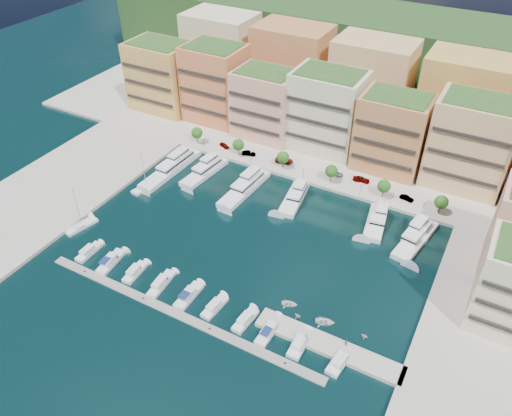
% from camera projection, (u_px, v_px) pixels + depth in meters
% --- Properties ---
extents(ground, '(400.00, 400.00, 0.00)m').
position_uv_depth(ground, '(253.00, 240.00, 130.25)').
color(ground, black).
rests_on(ground, ground).
extents(north_quay, '(220.00, 64.00, 2.00)m').
position_uv_depth(north_quay, '(340.00, 137.00, 173.32)').
color(north_quay, '#9E998E').
rests_on(north_quay, ground).
extents(east_quay, '(34.00, 76.00, 2.00)m').
position_uv_depth(east_quay, '(501.00, 360.00, 101.04)').
color(east_quay, '#9E998E').
rests_on(east_quay, ground).
extents(west_quay, '(34.00, 76.00, 2.00)m').
position_uv_depth(west_quay, '(58.00, 189.00, 148.35)').
color(west_quay, '#9E998E').
rests_on(west_quay, ground).
extents(hillside, '(240.00, 40.00, 58.00)m').
position_uv_depth(hillside, '(382.00, 87.00, 206.67)').
color(hillside, '#1B3716').
rests_on(hillside, ground).
extents(south_pontoon, '(72.00, 2.20, 0.35)m').
position_uv_depth(south_pontoon, '(176.00, 314.00, 110.55)').
color(south_pontoon, gray).
rests_on(south_pontoon, ground).
extents(finger_pier, '(32.00, 5.00, 2.00)m').
position_uv_depth(finger_pier, '(328.00, 347.00, 103.52)').
color(finger_pier, '#9E998E').
rests_on(finger_pier, ground).
extents(apartment_0, '(22.00, 16.50, 24.80)m').
position_uv_depth(apartment_0, '(162.00, 76.00, 182.04)').
color(apartment_0, gold).
rests_on(apartment_0, north_quay).
extents(apartment_1, '(20.00, 16.50, 26.80)m').
position_uv_depth(apartment_1, '(215.00, 83.00, 174.43)').
color(apartment_1, '#CD6E44').
rests_on(apartment_1, north_quay).
extents(apartment_2, '(20.00, 15.50, 22.80)m').
position_uv_depth(apartment_2, '(265.00, 104.00, 166.25)').
color(apartment_2, '#EF9385').
rests_on(apartment_2, north_quay).
extents(apartment_3, '(22.00, 16.50, 25.80)m').
position_uv_depth(apartment_3, '(327.00, 111.00, 158.71)').
color(apartment_3, beige).
rests_on(apartment_3, north_quay).
extents(apartment_4, '(20.00, 15.50, 23.80)m').
position_uv_depth(apartment_4, '(392.00, 133.00, 149.54)').
color(apartment_4, '#C7784A').
rests_on(apartment_4, north_quay).
extents(apartment_5, '(22.00, 16.50, 26.80)m').
position_uv_depth(apartment_5, '(471.00, 143.00, 141.62)').
color(apartment_5, '#DBB574').
rests_on(apartment_5, north_quay).
extents(backblock_0, '(26.00, 18.00, 30.00)m').
position_uv_depth(backblock_0, '(222.00, 53.00, 192.89)').
color(backblock_0, beige).
rests_on(backblock_0, north_quay).
extents(backblock_1, '(26.00, 18.00, 30.00)m').
position_uv_depth(backblock_1, '(292.00, 68.00, 181.44)').
color(backblock_1, '#C7784A').
rests_on(backblock_1, north_quay).
extents(backblock_2, '(26.00, 18.00, 30.00)m').
position_uv_depth(backblock_2, '(371.00, 84.00, 170.00)').
color(backblock_2, '#DBB574').
rests_on(backblock_2, north_quay).
extents(backblock_3, '(26.00, 18.00, 30.00)m').
position_uv_depth(backblock_3, '(462.00, 103.00, 158.55)').
color(backblock_3, gold).
rests_on(backblock_3, north_quay).
extents(tree_0, '(3.80, 3.80, 5.65)m').
position_uv_depth(tree_0, '(197.00, 133.00, 165.89)').
color(tree_0, '#473323').
rests_on(tree_0, north_quay).
extents(tree_1, '(3.80, 3.80, 5.65)m').
position_uv_depth(tree_1, '(238.00, 145.00, 159.79)').
color(tree_1, '#473323').
rests_on(tree_1, north_quay).
extents(tree_2, '(3.80, 3.80, 5.65)m').
position_uv_depth(tree_2, '(283.00, 157.00, 153.68)').
color(tree_2, '#473323').
rests_on(tree_2, north_quay).
extents(tree_3, '(3.80, 3.80, 5.65)m').
position_uv_depth(tree_3, '(331.00, 171.00, 147.58)').
color(tree_3, '#473323').
rests_on(tree_3, north_quay).
extents(tree_4, '(3.80, 3.80, 5.65)m').
position_uv_depth(tree_4, '(384.00, 186.00, 141.48)').
color(tree_4, '#473323').
rests_on(tree_4, north_quay).
extents(tree_5, '(3.80, 3.80, 5.65)m').
position_uv_depth(tree_5, '(441.00, 202.00, 135.37)').
color(tree_5, '#473323').
rests_on(tree_5, north_quay).
extents(lamppost_0, '(0.30, 0.30, 4.20)m').
position_uv_depth(lamppost_0, '(203.00, 141.00, 163.33)').
color(lamppost_0, black).
rests_on(lamppost_0, north_quay).
extents(lamppost_1, '(0.30, 0.30, 4.20)m').
position_uv_depth(lamppost_1, '(251.00, 155.00, 156.46)').
color(lamppost_1, black).
rests_on(lamppost_1, north_quay).
extents(lamppost_2, '(0.30, 0.30, 4.20)m').
position_uv_depth(lamppost_2, '(303.00, 170.00, 149.59)').
color(lamppost_2, black).
rests_on(lamppost_2, north_quay).
extents(lamppost_3, '(0.30, 0.30, 4.20)m').
position_uv_depth(lamppost_3, '(361.00, 187.00, 142.73)').
color(lamppost_3, black).
rests_on(lamppost_3, north_quay).
extents(lamppost_4, '(0.30, 0.30, 4.20)m').
position_uv_depth(lamppost_4, '(424.00, 205.00, 135.86)').
color(lamppost_4, black).
rests_on(lamppost_4, north_quay).
extents(yacht_0, '(5.81, 25.78, 7.30)m').
position_uv_depth(yacht_0, '(173.00, 166.00, 156.15)').
color(yacht_0, white).
rests_on(yacht_0, ground).
extents(yacht_1, '(6.55, 19.09, 7.30)m').
position_uv_depth(yacht_1, '(206.00, 170.00, 154.49)').
color(yacht_1, white).
rests_on(yacht_1, ground).
extents(yacht_2, '(6.28, 22.18, 7.30)m').
position_uv_depth(yacht_2, '(246.00, 186.00, 147.62)').
color(yacht_2, white).
rests_on(yacht_2, ground).
extents(yacht_3, '(7.03, 17.22, 7.30)m').
position_uv_depth(yacht_3, '(295.00, 196.00, 143.58)').
color(yacht_3, white).
rests_on(yacht_3, ground).
extents(yacht_5, '(7.17, 15.85, 7.30)m').
position_uv_depth(yacht_5, '(377.00, 220.00, 134.85)').
color(yacht_5, white).
rests_on(yacht_5, ground).
extents(yacht_6, '(7.96, 19.49, 7.30)m').
position_uv_depth(yacht_6, '(416.00, 237.00, 129.42)').
color(yacht_6, white).
rests_on(yacht_6, ground).
extents(cruiser_0, '(2.48, 7.67, 2.55)m').
position_uv_depth(cruiser_0, '(89.00, 252.00, 125.75)').
color(cruiser_0, silver).
rests_on(cruiser_0, ground).
extents(cruiser_1, '(3.80, 9.22, 2.66)m').
position_uv_depth(cruiser_1, '(111.00, 262.00, 122.94)').
color(cruiser_1, silver).
rests_on(cruiser_1, ground).
extents(cruiser_2, '(3.07, 7.65, 2.55)m').
position_uv_depth(cruiser_2, '(135.00, 272.00, 120.07)').
color(cruiser_2, silver).
rests_on(cruiser_2, ground).
extents(cruiser_3, '(3.15, 9.11, 2.55)m').
position_uv_depth(cruiser_3, '(161.00, 284.00, 117.06)').
color(cruiser_3, silver).
rests_on(cruiser_3, ground).
extents(cruiser_4, '(2.84, 8.57, 2.66)m').
position_uv_depth(cruiser_4, '(189.00, 296.00, 114.05)').
color(cruiser_4, silver).
rests_on(cruiser_4, ground).
extents(cruiser_5, '(3.04, 7.66, 2.55)m').
position_uv_depth(cruiser_5, '(215.00, 307.00, 111.40)').
color(cruiser_5, silver).
rests_on(cruiser_5, ground).
extents(cruiser_6, '(3.07, 7.52, 2.55)m').
position_uv_depth(cruiser_6, '(245.00, 320.00, 108.40)').
color(cruiser_6, silver).
rests_on(cruiser_6, ground).
extents(cruiser_7, '(2.84, 8.73, 2.66)m').
position_uv_depth(cruiser_7, '(269.00, 331.00, 106.12)').
color(cruiser_7, silver).
rests_on(cruiser_7, ground).
extents(cruiser_8, '(2.95, 7.74, 2.55)m').
position_uv_depth(cruiser_8, '(299.00, 344.00, 103.44)').
color(cruiser_8, silver).
rests_on(cruiser_8, ground).
extents(cruiser_9, '(3.47, 7.69, 2.55)m').
position_uv_depth(cruiser_9, '(339.00, 362.00, 100.08)').
color(cruiser_9, silver).
rests_on(cruiser_9, ground).
extents(sailboat_0, '(4.85, 9.38, 13.20)m').
position_uv_depth(sailboat_0, '(81.00, 226.00, 134.20)').
color(sailboat_0, white).
rests_on(sailboat_0, ground).
extents(sailboat_2, '(4.31, 9.53, 13.20)m').
position_uv_depth(sailboat_2, '(146.00, 187.00, 148.69)').
color(sailboat_2, white).
rests_on(sailboat_2, ground).
extents(tender_1, '(2.09, 1.96, 0.88)m').
position_uv_depth(tender_1, '(298.00, 315.00, 109.64)').
color(tender_1, beige).
rests_on(tender_1, ground).
extents(tender_0, '(4.28, 3.57, 0.76)m').
position_uv_depth(tender_0, '(289.00, 304.00, 112.33)').
color(tender_0, silver).
rests_on(tender_0, ground).
extents(tender_2, '(5.01, 4.21, 0.89)m').
position_uv_depth(tender_2, '(325.00, 322.00, 108.23)').
color(tender_2, white).
rests_on(tender_2, ground).
extents(tender_3, '(1.67, 1.49, 0.80)m').
position_uv_depth(tender_3, '(365.00, 336.00, 105.32)').
color(tender_3, beige).
rests_on(tender_3, ground).
extents(car_0, '(4.30, 2.99, 1.36)m').
position_uv_depth(car_0, '(224.00, 145.00, 165.42)').
color(car_0, gray).
rests_on(car_0, north_quay).
extents(car_1, '(4.62, 2.62, 1.44)m').
position_uv_depth(car_1, '(249.00, 153.00, 161.32)').
color(car_1, gray).
rests_on(car_1, north_quay).
extents(car_2, '(6.15, 3.80, 1.59)m').
position_uv_depth(car_2, '(284.00, 160.00, 157.77)').
color(car_2, gray).
rests_on(car_2, north_quay).
extents(car_3, '(4.93, 2.85, 1.34)m').
position_uv_depth(car_3, '(336.00, 174.00, 152.06)').
color(car_3, gray).
rests_on(car_3, north_quay).
extents(car_4, '(5.24, 2.70, 1.71)m').
position_uv_depth(car_4, '(361.00, 179.00, 149.31)').
color(car_4, gray).
rests_on(car_4, north_quay).
extents(car_5, '(4.19, 2.04, 1.32)m').
position_uv_depth(car_5, '(407.00, 198.00, 142.07)').
color(car_5, gray).
rests_on(car_5, north_quay).
extents(person_0, '(0.57, 0.73, 1.79)m').
position_uv_depth(person_0, '(306.00, 338.00, 103.12)').
color(person_0, '#242749').
rests_on(person_0, finger_pier).
extents(person_1, '(0.84, 0.68, 1.63)m').
position_uv_depth(person_1, '(346.00, 343.00, 102.21)').
color(person_1, brown).
rests_on(person_1, finger_pier).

